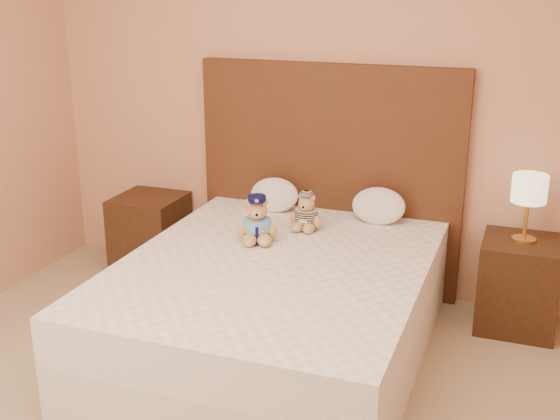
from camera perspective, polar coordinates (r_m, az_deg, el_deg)
The scene contains 10 objects.
room_walls at distance 2.83m, azimuth -6.07°, elevation 14.22°, with size 4.04×4.52×2.72m.
bed at distance 3.91m, azimuth -0.46°, elevation -7.96°, with size 1.60×2.00×0.55m.
headboard at distance 4.63m, azimuth 3.97°, elevation 2.57°, with size 1.75×0.08×1.50m, color #492815.
nightstand_left at distance 5.08m, azimuth -10.49°, elevation -1.90°, with size 0.45×0.45×0.55m, color #3D2213.
nightstand_right at distance 4.42m, azimuth 18.81°, elevation -5.73°, with size 0.45×0.45×0.55m, color #3D2213.
lamp at distance 4.23m, azimuth 19.59°, elevation 1.39°, with size 0.20×0.20×0.40m.
teddy_police at distance 4.03m, azimuth -1.87°, elevation -0.74°, with size 0.24×0.23×0.28m, color #B78147, non-canonical shape.
teddy_prisoner at distance 4.24m, azimuth 2.16°, elevation -0.12°, with size 0.20×0.20×0.23m, color #B78147, non-canonical shape.
pillow_left at distance 4.59m, azimuth -0.47°, elevation 1.36°, with size 0.33×0.21×0.23m, color white.
pillow_right at distance 4.40m, azimuth 8.02°, elevation 0.47°, with size 0.34×0.22×0.24m, color white.
Camera 1 is at (1.25, -2.07, 2.01)m, focal length 45.00 mm.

